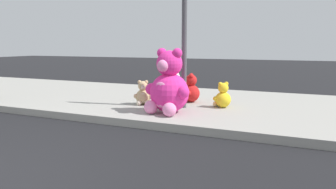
{
  "coord_description": "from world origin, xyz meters",
  "views": [
    {
      "loc": [
        3.2,
        -1.72,
        1.49
      ],
      "look_at": [
        0.97,
        3.6,
        0.55
      ],
      "focal_mm": 32.9,
      "sensor_mm": 36.0,
      "label": 1
    }
  ],
  "objects_px": {
    "sign_pole": "(184,27)",
    "plush_yellow": "(223,97)",
    "plush_brown": "(165,94)",
    "plush_tan": "(143,95)",
    "plush_red": "(190,91)",
    "plush_white": "(173,87)",
    "plush_pink_large": "(168,87)"
  },
  "relations": [
    {
      "from": "plush_pink_large",
      "to": "plush_red",
      "type": "height_order",
      "value": "plush_pink_large"
    },
    {
      "from": "plush_tan",
      "to": "plush_red",
      "type": "distance_m",
      "value": 1.12
    },
    {
      "from": "plush_brown",
      "to": "plush_white",
      "type": "bearing_deg",
      "value": 91.25
    },
    {
      "from": "plush_pink_large",
      "to": "plush_white",
      "type": "bearing_deg",
      "value": 108.34
    },
    {
      "from": "plush_red",
      "to": "plush_pink_large",
      "type": "bearing_deg",
      "value": -91.41
    },
    {
      "from": "plush_brown",
      "to": "sign_pole",
      "type": "bearing_deg",
      "value": -29.93
    },
    {
      "from": "plush_red",
      "to": "sign_pole",
      "type": "bearing_deg",
      "value": -82.99
    },
    {
      "from": "plush_brown",
      "to": "plush_yellow",
      "type": "bearing_deg",
      "value": -0.17
    },
    {
      "from": "plush_yellow",
      "to": "plush_tan",
      "type": "bearing_deg",
      "value": -168.15
    },
    {
      "from": "sign_pole",
      "to": "plush_yellow",
      "type": "height_order",
      "value": "sign_pole"
    },
    {
      "from": "plush_pink_large",
      "to": "plush_red",
      "type": "distance_m",
      "value": 1.28
    },
    {
      "from": "plush_tan",
      "to": "plush_yellow",
      "type": "bearing_deg",
      "value": 11.85
    },
    {
      "from": "plush_brown",
      "to": "plush_tan",
      "type": "relative_size",
      "value": 0.9
    },
    {
      "from": "plush_yellow",
      "to": "plush_white",
      "type": "bearing_deg",
      "value": 157.93
    },
    {
      "from": "plush_brown",
      "to": "plush_tan",
      "type": "distance_m",
      "value": 0.52
    },
    {
      "from": "plush_brown",
      "to": "plush_tan",
      "type": "height_order",
      "value": "plush_tan"
    },
    {
      "from": "sign_pole",
      "to": "plush_red",
      "type": "bearing_deg",
      "value": 97.01
    },
    {
      "from": "plush_white",
      "to": "plush_tan",
      "type": "relative_size",
      "value": 1.32
    },
    {
      "from": "plush_pink_large",
      "to": "sign_pole",
      "type": "bearing_deg",
      "value": 79.09
    },
    {
      "from": "plush_yellow",
      "to": "plush_brown",
      "type": "distance_m",
      "value": 1.36
    },
    {
      "from": "sign_pole",
      "to": "plush_red",
      "type": "xyz_separation_m",
      "value": [
        -0.08,
        0.67,
        -1.43
      ]
    },
    {
      "from": "plush_yellow",
      "to": "plush_brown",
      "type": "height_order",
      "value": "plush_yellow"
    },
    {
      "from": "plush_pink_large",
      "to": "plush_red",
      "type": "xyz_separation_m",
      "value": [
        0.03,
        1.26,
        -0.24
      ]
    },
    {
      "from": "sign_pole",
      "to": "plush_pink_large",
      "type": "xyz_separation_m",
      "value": [
        -0.11,
        -0.59,
        -1.19
      ]
    },
    {
      "from": "plush_yellow",
      "to": "plush_brown",
      "type": "xyz_separation_m",
      "value": [
        -1.35,
        0.0,
        -0.03
      ]
    },
    {
      "from": "sign_pole",
      "to": "plush_pink_large",
      "type": "distance_m",
      "value": 1.33
    },
    {
      "from": "plush_red",
      "to": "plush_white",
      "type": "bearing_deg",
      "value": 156.96
    },
    {
      "from": "plush_brown",
      "to": "plush_red",
      "type": "xyz_separation_m",
      "value": [
        0.51,
        0.33,
        0.07
      ]
    },
    {
      "from": "plush_tan",
      "to": "plush_red",
      "type": "bearing_deg",
      "value": 38.22
    },
    {
      "from": "plush_tan",
      "to": "sign_pole",
      "type": "bearing_deg",
      "value": 1.57
    },
    {
      "from": "plush_pink_large",
      "to": "plush_red",
      "type": "bearing_deg",
      "value": 88.59
    },
    {
      "from": "plush_pink_large",
      "to": "plush_tan",
      "type": "xyz_separation_m",
      "value": [
        -0.85,
        0.56,
        -0.29
      ]
    }
  ]
}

